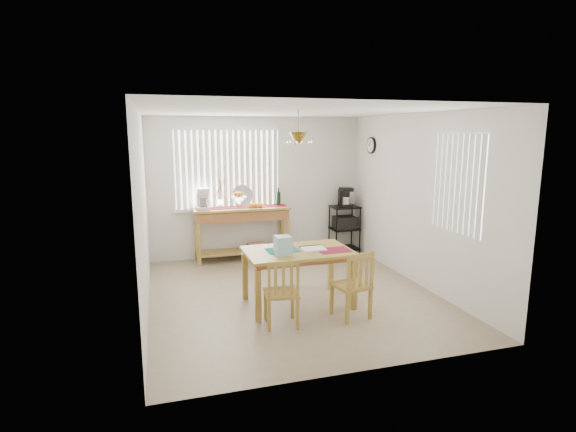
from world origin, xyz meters
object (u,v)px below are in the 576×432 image
object	(u,v)px
chair_left	(282,293)
chair_right	(353,285)
sideboard	(243,221)
dining_table	(298,256)
cart_items	(345,197)
wire_cart	(344,224)

from	to	relation	value
chair_left	chair_right	distance (m)	0.92
chair_right	sideboard	bearing A→B (deg)	105.30
dining_table	chair_right	xyz separation A→B (m)	(0.52, -0.64, -0.24)
cart_items	chair_right	world-z (taller)	cart_items
sideboard	cart_items	distance (m)	2.05
dining_table	sideboard	bearing A→B (deg)	97.28
wire_cart	chair_left	bearing A→B (deg)	-125.10
dining_table	chair_right	bearing A→B (deg)	-50.95
chair_left	chair_right	bearing A→B (deg)	-1.16
chair_left	chair_right	size ratio (longest dim) A/B	0.97
dining_table	chair_right	world-z (taller)	chair_right
wire_cart	chair_right	xyz separation A→B (m)	(-1.19, -3.03, -0.11)
chair_left	dining_table	bearing A→B (deg)	57.34
cart_items	chair_left	xyz separation A→B (m)	(-2.12, -3.02, -0.65)
sideboard	wire_cart	bearing A→B (deg)	0.31
wire_cart	chair_right	size ratio (longest dim) A/B	1.03
sideboard	chair_left	bearing A→B (deg)	-91.86
chair_right	dining_table	bearing A→B (deg)	129.05
sideboard	dining_table	size ratio (longest dim) A/B	1.21
sideboard	chair_right	xyz separation A→B (m)	(0.83, -3.02, -0.30)
wire_cart	cart_items	distance (m)	0.53
sideboard	dining_table	world-z (taller)	sideboard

